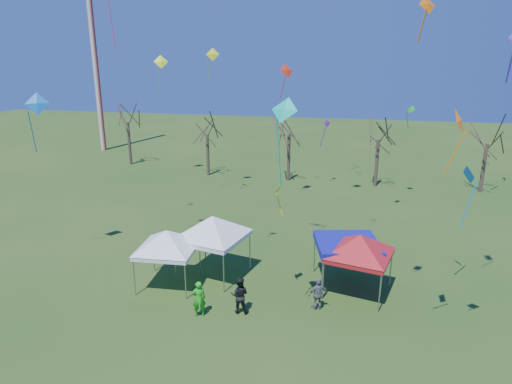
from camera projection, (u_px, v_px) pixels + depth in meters
ground at (266, 314)px, 22.22m from camera, size 140.00×140.00×0.00m
radio_mast at (94, 50)px, 55.86m from camera, size 0.70×0.70×25.00m
tree_0 at (126, 107)px, 50.03m from camera, size 3.83×3.83×8.44m
tree_1 at (207, 119)px, 45.69m from camera, size 3.42×3.42×7.54m
tree_2 at (289, 117)px, 43.64m from camera, size 3.71×3.71×8.18m
tree_3 at (380, 122)px, 41.74m from camera, size 3.59×3.59×7.91m
tree_4 at (490, 126)px, 39.87m from camera, size 3.58×3.58×7.89m
tent_white_west at (166, 234)px, 24.22m from camera, size 4.17×4.17×3.68m
tent_white_mid at (212, 220)px, 25.25m from camera, size 4.53×4.53×4.12m
tent_red at (360, 239)px, 23.32m from camera, size 4.21×4.21×3.83m
tent_blue at (347, 245)px, 24.41m from camera, size 3.89×3.89×2.57m
person_dark at (240, 295)px, 22.14m from camera, size 0.94×0.75×1.85m
person_green at (199, 299)px, 21.89m from camera, size 0.78×0.67×1.82m
person_grey at (318, 294)px, 22.41m from camera, size 1.05×0.80×1.67m
kite_25 at (427, 6)px, 17.06m from camera, size 0.87×0.78×1.70m
kite_11 at (287, 71)px, 35.47m from camera, size 1.34×1.34×2.70m
kite_14 at (37, 104)px, 25.40m from camera, size 1.43×1.21×3.46m
kite_2 at (161, 62)px, 43.17m from camera, size 1.50×1.23×3.39m
kite_22 at (327, 124)px, 41.77m from camera, size 0.94×0.91×2.58m
kite_13 at (213, 55)px, 37.91m from camera, size 1.15×0.81×2.88m
kite_19 at (411, 110)px, 37.24m from camera, size 0.82×0.79×1.90m
kite_17 at (469, 176)px, 23.20m from camera, size 0.78×1.14×3.26m
kite_5 at (284, 111)px, 17.91m from camera, size 1.36×1.12×3.77m
kite_27 at (460, 122)px, 16.65m from camera, size 0.83×1.10×2.46m
kite_1 at (278, 189)px, 21.86m from camera, size 0.62×0.90×1.86m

